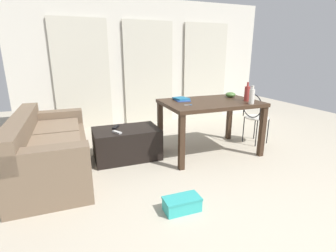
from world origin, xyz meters
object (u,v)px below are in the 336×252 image
at_px(coffee_table, 127,143).
at_px(tv_remote_secondary, 117,132).
at_px(tv_remote_primary, 116,127).
at_px(bottle_near, 247,93).
at_px(book_stack, 181,99).
at_px(shoebox, 182,204).
at_px(couch, 49,150).
at_px(craft_table, 210,108).
at_px(wire_chair, 254,113).
at_px(bottle_far, 252,96).
at_px(bowl, 230,95).
at_px(scissors, 189,105).

xyz_separation_m(coffee_table, tv_remote_secondary, (-0.15, -0.14, 0.23)).
distance_m(coffee_table, tv_remote_primary, 0.28).
relative_size(bottle_near, book_stack, 0.93).
bearing_deg(shoebox, couch, 132.38).
height_order(craft_table, bottle_near, bottle_near).
height_order(wire_chair, bottle_near, bottle_near).
xyz_separation_m(bottle_far, tv_remote_secondary, (-1.75, 0.46, -0.44)).
distance_m(tv_remote_primary, shoebox, 1.62).
relative_size(bottle_near, shoebox, 0.77).
distance_m(bottle_far, bowl, 0.57).
height_order(bowl, book_stack, bowl).
distance_m(couch, wire_chair, 3.05).
bearing_deg(tv_remote_secondary, tv_remote_primary, 56.03).
xyz_separation_m(couch, shoebox, (1.20, -1.31, -0.23)).
height_order(wire_chair, tv_remote_secondary, wire_chair).
bearing_deg(bottle_far, bowl, 84.60).
height_order(coffee_table, craft_table, craft_table).
bearing_deg(couch, bowl, 1.98).
relative_size(couch, scissors, 16.81).
xyz_separation_m(bowl, shoebox, (-1.44, -1.40, -0.75)).
bearing_deg(craft_table, coffee_table, 169.73).
xyz_separation_m(coffee_table, bottle_far, (1.60, -0.60, 0.67)).
distance_m(coffee_table, bottle_near, 1.86).
bearing_deg(bowl, wire_chair, -15.53).
bearing_deg(tv_remote_primary, bottle_far, 7.20).
xyz_separation_m(couch, bottle_far, (2.58, -0.47, 0.58)).
bearing_deg(bowl, bottle_far, -95.40).
xyz_separation_m(bottle_near, bottle_far, (-0.08, -0.21, -0.00)).
xyz_separation_m(couch, scissors, (1.77, -0.23, 0.48)).
height_order(bowl, scissors, bowl).
height_order(couch, shoebox, couch).
height_order(bottle_near, scissors, bottle_near).
relative_size(bottle_far, tv_remote_secondary, 1.68).
bearing_deg(bottle_far, bottle_near, 68.36).
bearing_deg(craft_table, wire_chair, 4.64).
height_order(coffee_table, shoebox, coffee_table).
bearing_deg(tv_remote_secondary, bottle_near, -35.65).
bearing_deg(wire_chair, scissors, -170.49).
bearing_deg(wire_chair, shoebox, -145.06).
bearing_deg(scissors, coffee_table, 155.42).
xyz_separation_m(bottle_near, tv_remote_secondary, (-1.83, 0.25, -0.45)).
height_order(bottle_near, tv_remote_secondary, bottle_near).
bearing_deg(tv_remote_secondary, coffee_table, 15.61).
bearing_deg(bowl, coffee_table, 178.82).
bearing_deg(couch, wire_chair, -0.40).
relative_size(bottle_near, scissors, 2.48).
bearing_deg(couch, book_stack, 3.85).
bearing_deg(scissors, tv_remote_secondary, 166.92).
bearing_deg(tv_remote_primary, scissors, 2.27).
relative_size(book_stack, tv_remote_secondary, 1.93).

